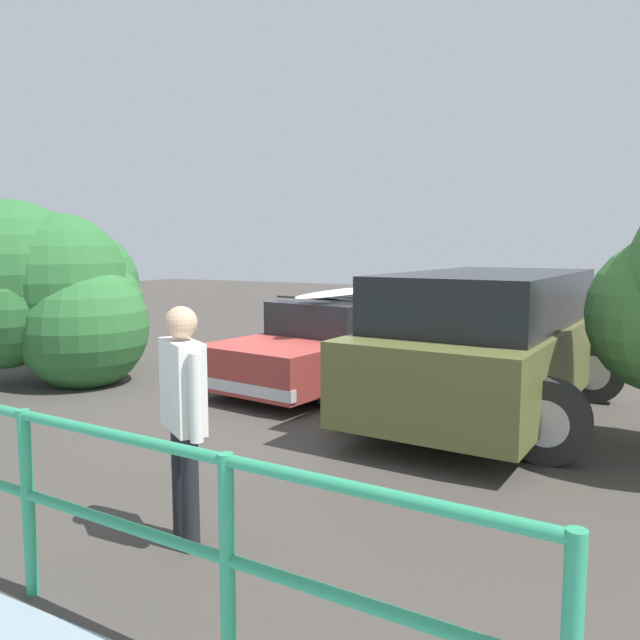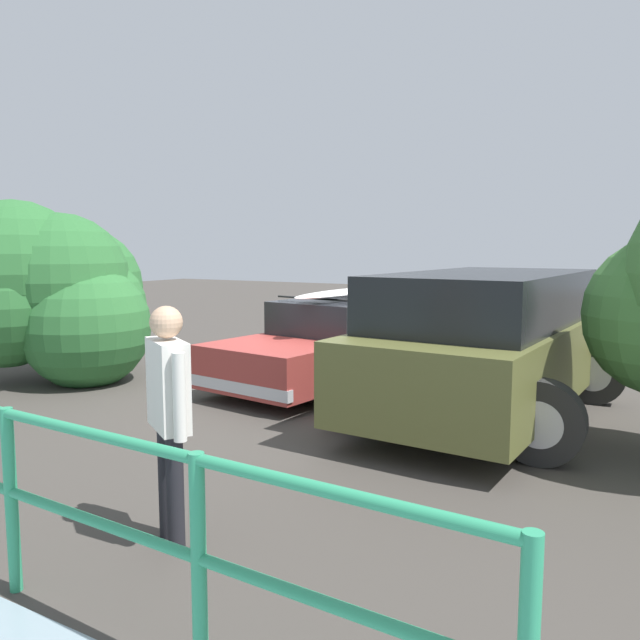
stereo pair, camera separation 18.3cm
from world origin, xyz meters
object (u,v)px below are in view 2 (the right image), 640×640
(sedan_car, at_px, (342,341))
(person_bystander, at_px, (169,403))
(suv_car, at_px, (487,342))
(bush_near_left, at_px, (53,293))

(sedan_car, relative_size, person_bystander, 2.86)
(suv_car, bearing_deg, person_bystander, 76.76)
(sedan_car, distance_m, bush_near_left, 4.26)
(person_bystander, distance_m, bush_near_left, 5.87)
(sedan_car, distance_m, suv_car, 2.55)
(person_bystander, xyz_separation_m, bush_near_left, (5.03, -2.99, 0.33))
(suv_car, xyz_separation_m, bush_near_left, (6.01, 1.15, 0.41))
(sedan_car, height_order, suv_car, suv_car)
(sedan_car, xyz_separation_m, bush_near_left, (3.65, 2.07, 0.71))
(person_bystander, bearing_deg, sedan_car, -74.74)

